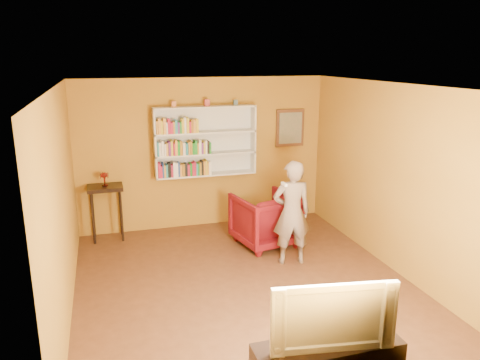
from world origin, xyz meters
The scene contains 15 objects.
room_shell centered at (0.00, 0.00, 1.02)m, with size 5.30×5.80×2.88m.
bookshelf centered at (0.00, 2.41, 1.59)m, with size 1.80×0.29×1.23m.
books_row_lower centered at (-0.39, 2.30, 1.13)m, with size 0.93×0.19×0.26m.
books_row_middle centered at (-0.40, 2.30, 1.51)m, with size 0.94×0.19×0.27m.
books_row_upper centered at (-0.51, 2.30, 1.89)m, with size 0.72×0.19×0.27m.
ornament_left centered at (-0.54, 2.35, 2.26)m, with size 0.07×0.07×0.10m, color #C66B38.
ornament_centre centered at (0.04, 2.35, 2.27)m, with size 0.09×0.09×0.12m, color #A93B38.
ornament_right centered at (0.55, 2.35, 2.26)m, with size 0.07×0.07×0.10m, color #456074.
framed_painting centered at (1.65, 2.46, 1.75)m, with size 0.55×0.05×0.70m.
console_table centered at (-1.76, 2.25, 0.78)m, with size 0.58×0.44×0.95m.
ruby_lustre centered at (-1.76, 2.25, 1.11)m, with size 0.15×0.14×0.23m.
armchair centered at (0.76, 1.27, 0.44)m, with size 0.93×0.96×0.87m, color #4B050F.
person centered at (0.89, 0.48, 0.80)m, with size 0.58×0.38×1.59m, color #6F5E52.
game_remote centered at (0.66, 0.25, 1.32)m, with size 0.04×0.15×0.04m, color white.
television centered at (0.13, -2.25, 0.83)m, with size 1.14×0.15×0.66m, color black.
Camera 1 is at (-1.72, -5.63, 3.06)m, focal length 35.00 mm.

